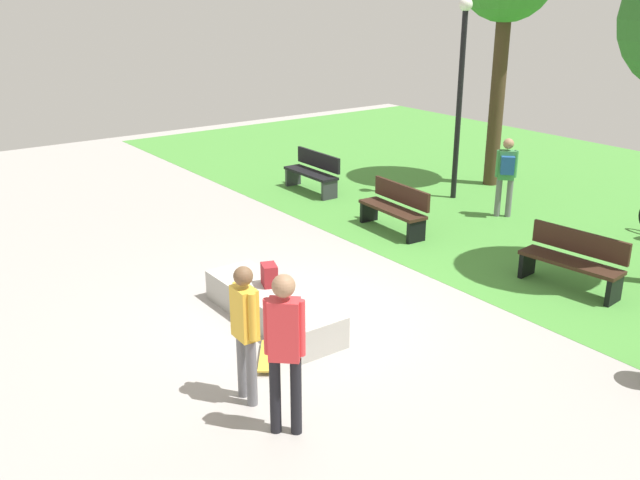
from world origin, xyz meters
TOP-DOWN VIEW (x-y plane):
  - ground_plane at (0.00, 0.00)m, footprint 28.00×28.00m
  - grass_lawn at (0.00, 8.23)m, footprint 26.60×11.55m
  - concrete_ledge at (-0.11, -0.48)m, footprint 2.54×0.77m
  - backpack_on_ledge at (-0.35, -0.37)m, footprint 0.33×0.28m
  - skater_performing_trick at (1.44, -1.81)m, footprint 0.43×0.22m
  - skater_watching at (2.21, -1.80)m, footprint 0.36×0.37m
  - skateboard_by_ledge at (0.80, -1.15)m, footprint 0.77×0.63m
  - park_bench_by_oak at (1.68, 3.94)m, footprint 1.64×0.64m
  - park_bench_center_lawn at (-5.22, 3.90)m, footprint 1.61×0.49m
  - park_bench_near_lamppost at (-2.02, 3.55)m, footprint 1.63×0.57m
  - lamp_post at (-2.95, 6.16)m, footprint 0.28×0.28m
  - pedestrian_with_backpack at (-1.37, 5.95)m, footprint 0.45×0.45m

SIDE VIEW (x-z plane):
  - ground_plane at x=0.00m, z-range 0.00..0.00m
  - grass_lawn at x=0.00m, z-range 0.00..0.01m
  - skateboard_by_ledge at x=0.80m, z-range 0.02..0.10m
  - concrete_ledge at x=-0.11m, z-range 0.00..0.44m
  - park_bench_by_oak at x=1.68m, z-range 0.03..0.94m
  - park_bench_center_lawn at x=-5.22m, z-range 0.03..0.94m
  - park_bench_near_lamppost at x=-2.02m, z-range 0.03..0.94m
  - backpack_on_ledge at x=-0.35m, z-range 0.44..0.76m
  - skater_performing_trick at x=1.44m, z-range 0.14..1.79m
  - pedestrian_with_backpack at x=-1.37m, z-range 0.16..1.79m
  - skater_watching at x=2.21m, z-range 0.17..1.98m
  - lamp_post at x=-2.95m, z-range 0.46..4.74m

